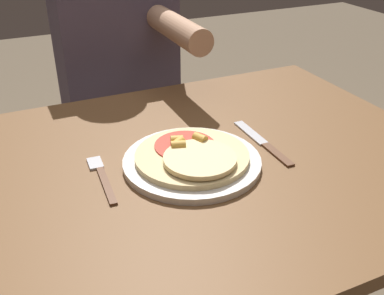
% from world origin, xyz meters
% --- Properties ---
extents(dining_table, '(1.07, 0.81, 0.76)m').
position_xyz_m(dining_table, '(0.00, 0.00, 0.63)').
color(dining_table, brown).
rests_on(dining_table, ground_plane).
extents(plate, '(0.28, 0.28, 0.01)m').
position_xyz_m(plate, '(-0.02, -0.01, 0.76)').
color(plate, silver).
rests_on(plate, dining_table).
extents(pizza, '(0.23, 0.23, 0.04)m').
position_xyz_m(pizza, '(-0.02, -0.02, 0.78)').
color(pizza, '#E0C689').
rests_on(pizza, plate).
extents(fork, '(0.03, 0.18, 0.00)m').
position_xyz_m(fork, '(-0.20, 0.02, 0.76)').
color(fork, brown).
rests_on(fork, dining_table).
extents(knife, '(0.02, 0.22, 0.00)m').
position_xyz_m(knife, '(0.16, 0.00, 0.76)').
color(knife, brown).
rests_on(knife, dining_table).
extents(person_diner, '(0.36, 0.52, 1.26)m').
position_xyz_m(person_diner, '(0.02, 0.65, 0.73)').
color(person_diner, '#2D2D38').
rests_on(person_diner, ground_plane).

